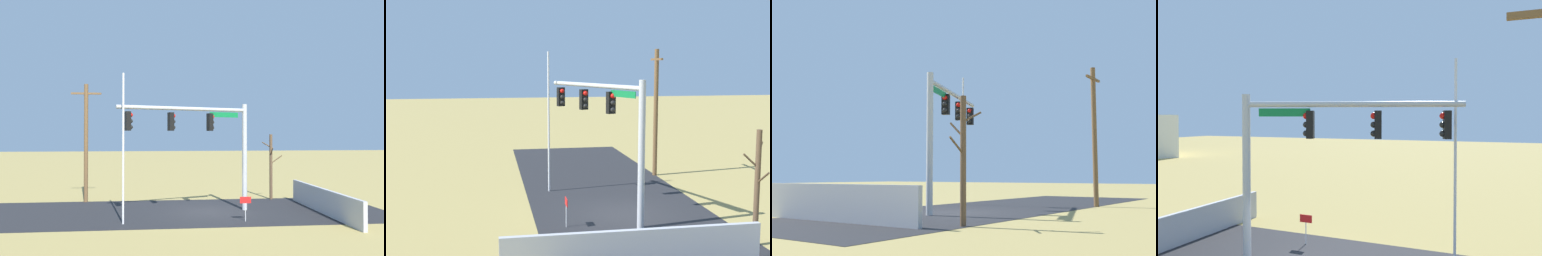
# 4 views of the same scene
# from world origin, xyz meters

# --- Properties ---
(ground_plane) EXTENTS (160.00, 160.00, 0.00)m
(ground_plane) POSITION_xyz_m (0.00, 0.00, 0.00)
(ground_plane) COLOR #9E894C
(road_surface) EXTENTS (28.00, 8.00, 0.01)m
(road_surface) POSITION_xyz_m (-4.00, 0.00, 0.01)
(road_surface) COLOR #232326
(road_surface) RESTS_ON ground_plane
(sidewalk_corner) EXTENTS (6.00, 6.00, 0.01)m
(sidewalk_corner) POSITION_xyz_m (3.14, 0.17, 0.00)
(sidewalk_corner) COLOR #B7B5AD
(sidewalk_corner) RESTS_ON ground_plane
(retaining_fence) EXTENTS (0.20, 8.67, 1.36)m
(retaining_fence) POSITION_xyz_m (6.17, -1.27, 0.68)
(retaining_fence) COLOR #A8A8AD
(retaining_fence) RESTS_ON ground_plane
(signal_mast) EXTENTS (7.22, 2.76, 6.03)m
(signal_mast) POSITION_xyz_m (-0.10, -0.64, 4.35)
(signal_mast) COLOR #B2B5BA
(signal_mast) RESTS_ON ground_plane
(flagpole) EXTENTS (0.10, 0.10, 7.29)m
(flagpole) POSITION_xyz_m (-4.53, -2.77, 3.64)
(flagpole) COLOR silver
(flagpole) RESTS_ON ground_plane
(utility_pole) EXTENTS (1.90, 0.26, 7.53)m
(utility_pole) POSITION_xyz_m (-7.28, 3.95, 3.92)
(utility_pole) COLOR brown
(utility_pole) RESTS_ON ground_plane
(bare_tree) EXTENTS (1.27, 1.02, 4.31)m
(bare_tree) POSITION_xyz_m (4.80, 3.72, 2.21)
(bare_tree) COLOR brown
(bare_tree) RESTS_ON ground_plane
(open_sign) EXTENTS (0.56, 0.04, 1.22)m
(open_sign) POSITION_xyz_m (1.47, -2.78, 0.91)
(open_sign) COLOR silver
(open_sign) RESTS_ON ground_plane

